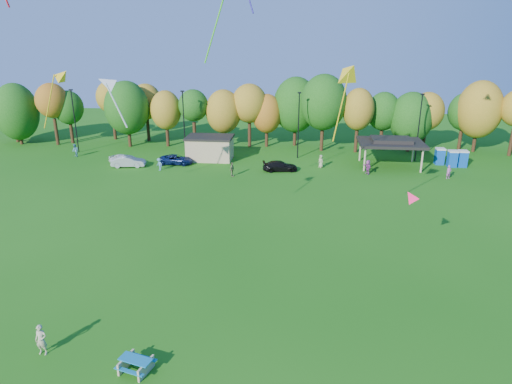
# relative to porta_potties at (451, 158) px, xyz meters

# --- Properties ---
(ground) EXTENTS (160.00, 160.00, 0.00)m
(ground) POSITION_rel_porta_potties_xyz_m (-22.10, -37.97, -1.10)
(ground) COLOR #19600F
(ground) RESTS_ON ground
(tree_line) EXTENTS (93.57, 10.55, 11.15)m
(tree_line) POSITION_rel_porta_potties_xyz_m (-23.13, 7.54, 4.82)
(tree_line) COLOR black
(tree_line) RESTS_ON ground
(lamp_posts) EXTENTS (64.50, 0.25, 9.09)m
(lamp_posts) POSITION_rel_porta_potties_xyz_m (-20.10, 2.03, 3.80)
(lamp_posts) COLOR black
(lamp_posts) RESTS_ON ground
(utility_building) EXTENTS (6.30, 4.30, 3.25)m
(utility_building) POSITION_rel_porta_potties_xyz_m (-32.10, 0.03, 0.54)
(utility_building) COLOR tan
(utility_building) RESTS_ON ground
(pavilion) EXTENTS (8.20, 6.20, 3.77)m
(pavilion) POSITION_rel_porta_potties_xyz_m (-8.10, -0.97, 2.13)
(pavilion) COLOR tan
(pavilion) RESTS_ON ground
(porta_potties) EXTENTS (3.75, 2.26, 2.18)m
(porta_potties) POSITION_rel_porta_potties_xyz_m (0.00, 0.00, 0.00)
(porta_potties) COLOR #0C46A4
(porta_potties) RESTS_ON ground
(picnic_table) EXTENTS (2.03, 1.83, 0.74)m
(picnic_table) POSITION_rel_porta_potties_xyz_m (-27.74, -41.54, -0.67)
(picnic_table) COLOR tan
(picnic_table) RESTS_ON ground
(kite_flyer) EXTENTS (0.66, 0.44, 1.80)m
(kite_flyer) POSITION_rel_porta_potties_xyz_m (-33.26, -40.77, -0.20)
(kite_flyer) COLOR tan
(kite_flyer) RESTS_ON ground
(car_a) EXTENTS (4.17, 2.76, 1.32)m
(car_a) POSITION_rel_porta_potties_xyz_m (-43.21, -3.50, -0.44)
(car_a) COLOR white
(car_a) RESTS_ON ground
(car_b) EXTENTS (4.52, 2.20, 1.43)m
(car_b) POSITION_rel_porta_potties_xyz_m (-41.99, -4.69, -0.38)
(car_b) COLOR #ACADB2
(car_b) RESTS_ON ground
(car_c) EXTENTS (4.52, 2.12, 1.25)m
(car_c) POSITION_rel_porta_potties_xyz_m (-36.17, -2.84, -0.47)
(car_c) COLOR #0C1C4D
(car_c) RESTS_ON ground
(car_d) EXTENTS (4.62, 2.49, 1.27)m
(car_d) POSITION_rel_porta_potties_xyz_m (-22.21, -4.58, -0.46)
(car_d) COLOR black
(car_d) RESTS_ON ground
(far_person_0) EXTENTS (0.68, 1.11, 1.76)m
(far_person_0) POSITION_rel_porta_potties_xyz_m (-27.90, -7.49, -0.22)
(far_person_0) COLOR olive
(far_person_0) RESTS_ON ground
(far_person_1) EXTENTS (1.12, 1.09, 1.82)m
(far_person_1) POSITION_rel_porta_potties_xyz_m (-51.28, -0.52, -0.19)
(far_person_1) COLOR teal
(far_person_1) RESTS_ON ground
(far_person_2) EXTENTS (0.70, 0.58, 1.66)m
(far_person_2) POSITION_rel_porta_potties_xyz_m (-1.95, -5.79, -0.27)
(far_person_2) COLOR #B053A5
(far_person_2) RESTS_ON ground
(far_person_3) EXTENTS (0.91, 0.98, 1.69)m
(far_person_3) POSITION_rel_porta_potties_xyz_m (-17.03, -2.49, -0.25)
(far_person_3) COLOR #979B6A
(far_person_3) RESTS_ON ground
(far_person_4) EXTENTS (1.10, 1.76, 1.81)m
(far_person_4) POSITION_rel_porta_potties_xyz_m (-11.35, -4.82, -0.19)
(far_person_4) COLOR #9A408C
(far_person_4) RESTS_ON ground
(far_person_5) EXTENTS (1.18, 1.11, 1.60)m
(far_person_5) POSITION_rel_porta_potties_xyz_m (-37.46, -5.90, -0.30)
(far_person_5) COLOR teal
(far_person_5) RESTS_ON ground
(kite_3) EXTENTS (2.19, 1.66, 3.51)m
(kite_3) POSITION_rel_porta_potties_xyz_m (-31.98, -31.95, 12.46)
(kite_3) COLOR silver
(kite_4) EXTENTS (2.28, 3.52, 5.69)m
(kite_4) POSITION_rel_porta_potties_xyz_m (-16.57, -28.31, 12.98)
(kite_4) COLOR yellow
(kite_9) EXTENTS (1.51, 1.44, 1.20)m
(kite_9) POSITION_rel_porta_potties_xyz_m (-12.15, -30.28, 5.03)
(kite_9) COLOR #F90D4E
(kite_13) EXTENTS (3.25, 1.33, 5.42)m
(kite_13) POSITION_rel_porta_potties_xyz_m (-40.20, -21.86, 11.95)
(kite_13) COLOR gold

